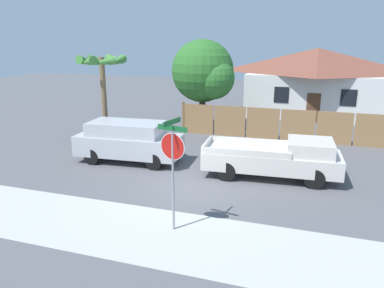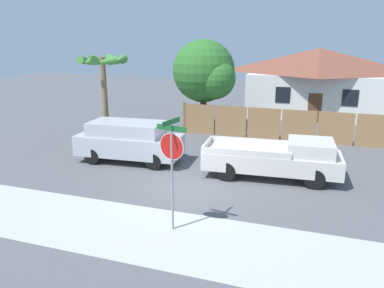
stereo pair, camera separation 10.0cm
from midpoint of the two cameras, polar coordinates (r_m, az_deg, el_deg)
ground_plane at (r=14.48m, az=-0.84°, el=-6.80°), size 80.00×80.00×0.00m
sidewalk_strip at (r=11.47m, az=-6.89°, el=-13.30°), size 36.00×3.20×0.01m
wooden_fence at (r=21.59m, az=15.66°, el=2.70°), size 13.62×0.12×1.88m
house at (r=29.55m, az=18.23°, el=9.14°), size 10.41×6.23×4.91m
oak_tree at (r=23.15m, az=1.86°, el=10.80°), size 3.99×3.80×5.55m
palm_tree at (r=19.94m, az=-13.68°, el=11.06°), size 2.38×2.57×4.77m
red_suv at (r=17.56m, az=-9.82°, el=0.54°), size 4.94×2.22×1.88m
orange_pickup at (r=15.72m, az=12.61°, el=-2.09°), size 5.62×2.36×1.66m
stop_sign at (r=10.71m, az=-3.23°, el=-1.81°), size 0.96×0.86×3.39m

